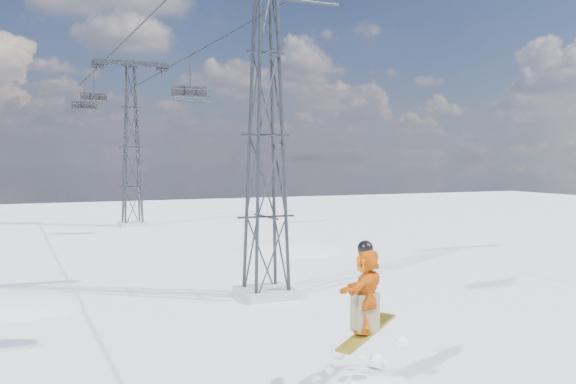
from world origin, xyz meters
TOP-DOWN VIEW (x-y plane):
  - ground at (0.00, 0.00)m, footprint 120.00×120.00m
  - lift_tower_near at (0.80, 8.00)m, footprint 5.20×1.80m
  - lift_tower_far at (0.80, 33.00)m, footprint 5.20×1.80m
  - haul_cables at (0.80, 19.50)m, footprint 4.46×51.00m
  - lift_chair_mid at (3.00, 25.72)m, footprint 2.20×0.63m
  - lift_chair_far at (-1.40, 35.16)m, footprint 1.83×0.53m
  - lift_chair_extra at (-1.40, 40.82)m, footprint 2.01×0.58m

SIDE VIEW (x-z plane):
  - ground at x=0.00m, z-range 0.00..0.00m
  - lift_tower_near at x=0.80m, z-range -0.24..11.18m
  - lift_tower_far at x=0.80m, z-range -0.24..11.18m
  - lift_chair_mid at x=3.00m, z-range 7.30..10.03m
  - lift_chair_extra at x=-1.40m, z-range 7.61..10.10m
  - lift_chair_far at x=-1.40m, z-range 7.89..10.17m
  - haul_cables at x=0.80m, z-range 10.82..10.88m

